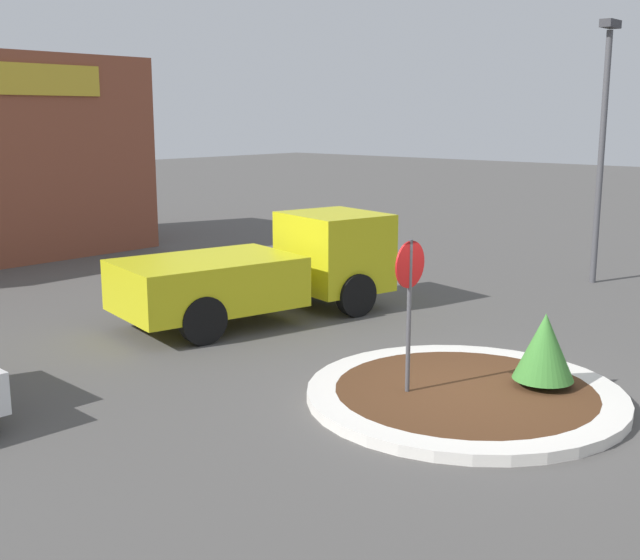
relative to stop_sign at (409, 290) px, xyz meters
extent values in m
plane|color=#514F4C|center=(0.67, -0.63, -1.78)|extent=(120.00, 120.00, 0.00)
cylinder|color=silver|center=(0.67, -0.63, -1.70)|extent=(4.98, 4.98, 0.17)
cylinder|color=#4C2D19|center=(0.67, -0.63, -1.69)|extent=(4.08, 4.08, 0.17)
cylinder|color=#4C4C51|center=(0.00, 0.00, -0.50)|extent=(0.07, 0.07, 2.56)
cylinder|color=#B71414|center=(0.00, 0.00, 0.40)|extent=(0.72, 0.03, 0.72)
cylinder|color=brown|center=(1.63, -1.46, -1.55)|extent=(0.08, 0.08, 0.12)
cone|color=#3D7F33|center=(1.63, -1.46, -0.96)|extent=(0.96, 0.96, 1.07)
cube|color=gold|center=(4.09, 5.01, -0.47)|extent=(2.39, 2.57, 1.75)
cube|color=gold|center=(0.87, 5.73, -0.82)|extent=(4.09, 3.06, 1.04)
cube|color=black|center=(4.76, 4.86, -0.16)|extent=(0.47, 1.93, 0.61)
cylinder|color=black|center=(4.15, 6.09, -1.30)|extent=(1.00, 0.46, 0.97)
cylinder|color=black|center=(3.68, 4.01, -1.30)|extent=(1.00, 0.46, 0.97)
cylinder|color=black|center=(0.44, 6.92, -1.30)|extent=(1.00, 0.46, 0.97)
cylinder|color=black|center=(-0.02, 4.84, -1.30)|extent=(1.00, 0.46, 0.97)
cylinder|color=#4C4C51|center=(10.75, 1.60, 1.46)|extent=(0.16, 0.16, 6.49)
cube|color=#38383D|center=(10.75, 1.60, 4.86)|extent=(0.70, 0.30, 0.20)
camera|label=1|loc=(-9.79, -6.87, 2.61)|focal=45.00mm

